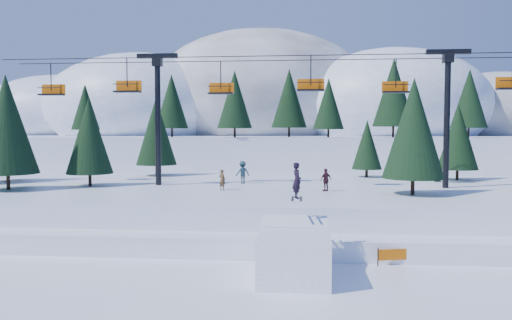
# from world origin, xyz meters

# --- Properties ---
(ground) EXTENTS (160.00, 160.00, 0.00)m
(ground) POSITION_xyz_m (0.00, 0.00, 0.00)
(ground) COLOR white
(ground) RESTS_ON ground
(mid_shelf) EXTENTS (70.00, 22.00, 2.50)m
(mid_shelf) POSITION_xyz_m (0.00, 18.00, 1.25)
(mid_shelf) COLOR white
(mid_shelf) RESTS_ON ground
(berm) EXTENTS (70.00, 6.00, 1.10)m
(berm) POSITION_xyz_m (0.00, 8.00, 0.55)
(berm) COLOR white
(berm) RESTS_ON ground
(mountain_ridge) EXTENTS (119.00, 60.67, 26.46)m
(mountain_ridge) POSITION_xyz_m (-5.08, 73.37, 9.64)
(mountain_ridge) COLOR white
(mountain_ridge) RESTS_ON ground
(jump_kicker) EXTENTS (3.17, 4.38, 5.23)m
(jump_kicker) POSITION_xyz_m (1.94, 2.12, 1.19)
(jump_kicker) COLOR white
(jump_kicker) RESTS_ON ground
(chairlift) EXTENTS (46.00, 3.21, 10.28)m
(chairlift) POSITION_xyz_m (1.24, 18.05, 9.32)
(chairlift) COLOR black
(chairlift) RESTS_ON mid_shelf
(conifer_stand) EXTENTS (62.49, 16.59, 9.20)m
(conifer_stand) POSITION_xyz_m (2.23, 18.34, 6.92)
(conifer_stand) COLOR black
(conifer_stand) RESTS_ON mid_shelf
(distant_skiers) EXTENTS (17.88, 8.62, 1.82)m
(distant_skiers) POSITION_xyz_m (3.12, 19.27, 3.38)
(distant_skiers) COLOR #223C43
(distant_skiers) RESTS_ON mid_shelf
(banner_near) EXTENTS (2.78, 0.72, 0.90)m
(banner_near) POSITION_xyz_m (7.44, 5.00, 0.54)
(banner_near) COLOR black
(banner_near) RESTS_ON ground
(banner_far) EXTENTS (2.83, 0.45, 0.90)m
(banner_far) POSITION_xyz_m (9.38, 6.88, 0.54)
(banner_far) COLOR black
(banner_far) RESTS_ON ground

